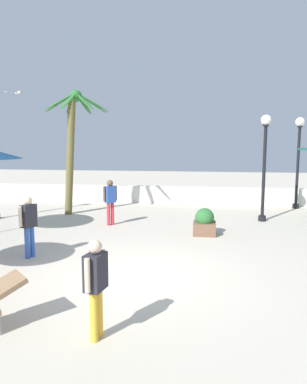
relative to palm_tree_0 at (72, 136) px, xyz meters
The scene contains 10 objects.
ground_plane 7.99m from the palm_tree_0, 60.20° to the right, with size 56.00×56.00×0.00m, color beige.
boundary_wall 5.55m from the palm_tree_0, 40.76° to the left, with size 25.20×0.30×0.81m, color silver.
palm_tree_0 is the anchor object (origin of this frame).
lamp_post_0 9.58m from the palm_tree_0, 15.70° to the left, with size 0.39×0.39×3.95m.
lamp_post_2 7.38m from the palm_tree_0, ahead, with size 0.38×0.38×3.88m.
guest_0 3.37m from the palm_tree_0, 41.07° to the right, with size 0.42×0.42×1.60m.
guest_1 5.99m from the palm_tree_0, 81.52° to the right, with size 0.37×0.52×1.58m.
guest_3 9.97m from the palm_tree_0, 68.14° to the right, with size 0.30×0.55×1.53m.
seagull_0 4.70m from the palm_tree_0, 145.22° to the left, with size 0.68×1.18×0.15m.
planter 6.44m from the palm_tree_0, 26.24° to the right, with size 0.70×0.70×0.85m.
Camera 1 is at (1.51, -7.61, 2.94)m, focal length 34.19 mm.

